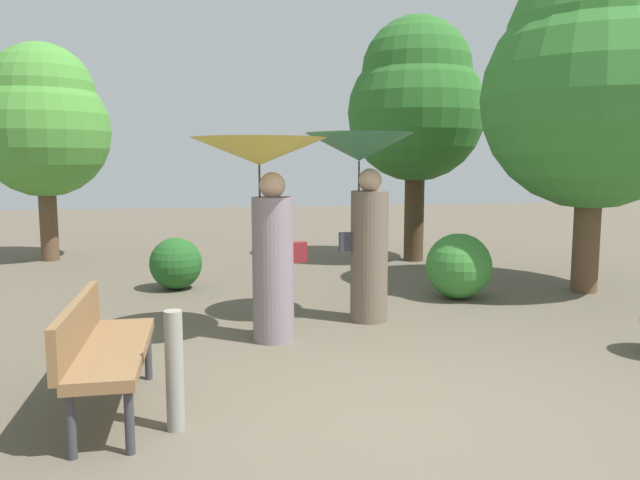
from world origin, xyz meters
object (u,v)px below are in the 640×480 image
person_left (264,193)px  person_right (363,189)px  park_bench (101,345)px  tree_near_right (595,80)px  tree_near_left (43,120)px  tree_mid_right (416,100)px  path_marker_post (175,371)px

person_left → person_right: (1.15, 0.56, 0.00)m
park_bench → tree_near_right: 7.05m
tree_near_left → tree_near_right: 8.94m
tree_mid_right → person_right: bearing=-117.1°
tree_mid_right → path_marker_post: 7.95m
person_right → tree_near_left: tree_near_left is taller
person_right → tree_near_right: tree_near_right is taller
person_left → park_bench: size_ratio=1.34×
tree_near_right → path_marker_post: size_ratio=5.49×
person_left → tree_mid_right: 5.65m
person_right → path_marker_post: bearing=143.7°
tree_near_right → tree_mid_right: bearing=115.2°
person_right → path_marker_post: (-1.97, -2.53, -1.08)m
person_right → park_bench: bearing=132.6°
person_left → tree_near_right: tree_near_right is taller
person_left → person_right: person_right is taller
tree_mid_right → person_left: bearing=-125.1°
tree_near_left → tree_mid_right: tree_mid_right is taller
person_right → tree_mid_right: (2.00, 3.92, 1.35)m
tree_near_left → person_left: bearing=-60.2°
tree_near_right → tree_mid_right: tree_near_right is taller
park_bench → tree_near_left: (-1.96, 7.34, 1.98)m
person_right → path_marker_post: size_ratio=2.55×
path_marker_post → tree_near_left: bearing=107.8°
person_left → person_right: size_ratio=0.96×
path_marker_post → tree_mid_right: bearing=58.3°
tree_near_left → tree_near_right: tree_near_right is taller
park_bench → path_marker_post: (0.51, -0.37, -0.10)m
park_bench → path_marker_post: 0.64m
park_bench → tree_near_left: tree_near_left is taller
path_marker_post → park_bench: bearing=144.1°
person_right → tree_near_left: (-4.44, 5.19, 1.01)m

